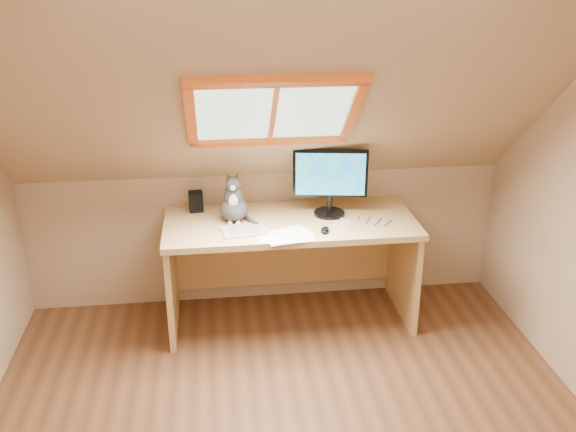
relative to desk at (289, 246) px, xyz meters
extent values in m
cube|color=tan|center=(-0.14, 0.30, -0.05)|extent=(3.50, 0.02, 1.00)
cube|color=tan|center=(-0.14, -0.48, 1.15)|extent=(3.50, 1.56, 1.41)
cube|color=#B2E0CC|center=(-0.14, -0.40, 1.08)|extent=(0.90, 0.53, 0.48)
cube|color=orange|center=(-0.14, -0.40, 1.08)|extent=(1.02, 0.64, 0.59)
cube|color=tan|center=(0.00, -0.07, 0.21)|extent=(1.72, 0.75, 0.04)
cube|color=tan|center=(-0.83, -0.07, -0.18)|extent=(0.04, 0.68, 0.74)
cube|color=tan|center=(0.83, -0.07, -0.18)|extent=(0.04, 0.68, 0.74)
cube|color=tan|center=(0.00, 0.28, -0.18)|extent=(1.62, 0.03, 0.52)
cylinder|color=black|center=(0.28, -0.01, 0.24)|extent=(0.22, 0.22, 0.02)
cylinder|color=black|center=(0.28, -0.01, 0.31)|extent=(0.04, 0.04, 0.12)
cube|color=black|center=(0.28, -0.01, 0.54)|extent=(0.51, 0.12, 0.33)
cube|color=#082BC4|center=(0.28, -0.04, 0.54)|extent=(0.47, 0.08, 0.30)
ellipsoid|color=#453F3D|center=(-0.38, -0.02, 0.32)|extent=(0.21, 0.24, 0.17)
ellipsoid|color=#453F3D|center=(-0.38, -0.04, 0.41)|extent=(0.13, 0.13, 0.18)
ellipsoid|color=silver|center=(-0.39, -0.09, 0.40)|extent=(0.06, 0.04, 0.10)
ellipsoid|color=#453F3D|center=(-0.39, -0.08, 0.52)|extent=(0.11, 0.10, 0.09)
sphere|color=silver|center=(-0.39, -0.12, 0.50)|extent=(0.04, 0.04, 0.04)
cone|color=#453F3D|center=(-0.42, -0.06, 0.56)|extent=(0.05, 0.05, 0.06)
cone|color=#453F3D|center=(-0.35, -0.06, 0.56)|extent=(0.05, 0.05, 0.06)
cube|color=black|center=(-0.64, 0.18, 0.30)|extent=(0.11, 0.11, 0.14)
cube|color=#B2B2B7|center=(-0.33, -0.23, 0.24)|extent=(0.32, 0.25, 0.01)
ellipsoid|color=black|center=(0.20, -0.31, 0.25)|extent=(0.08, 0.11, 0.03)
cube|color=white|center=(-0.11, -0.33, 0.23)|extent=(0.33, 0.27, 0.00)
cube|color=white|center=(-0.11, -0.33, 0.24)|extent=(0.32, 0.24, 0.00)
cube|color=white|center=(-0.11, -0.33, 0.24)|extent=(0.35, 0.30, 0.00)
camera|label=1|loc=(-0.52, -4.11, 1.93)|focal=40.00mm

